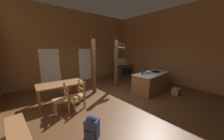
# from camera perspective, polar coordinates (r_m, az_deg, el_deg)

# --- Properties ---
(ground_plane) EXTENTS (8.50, 8.19, 0.10)m
(ground_plane) POSITION_cam_1_polar(r_m,az_deg,el_deg) (5.23, 3.06, -13.84)
(ground_plane) COLOR #4C301C
(wall_back) EXTENTS (8.50, 0.14, 4.32)m
(wall_back) POSITION_cam_1_polar(r_m,az_deg,el_deg) (7.95, -15.80, 10.52)
(wall_back) COLOR brown
(wall_back) RESTS_ON ground_plane
(wall_right) EXTENTS (0.14, 8.19, 4.32)m
(wall_right) POSITION_cam_1_polar(r_m,az_deg,el_deg) (7.97, 24.78, 9.96)
(wall_right) COLOR brown
(wall_right) RESTS_ON ground_plane
(glazed_door_back_left) EXTENTS (1.00, 0.01, 2.05)m
(glazed_door_back_left) POSITION_cam_1_polar(r_m,az_deg,el_deg) (7.42, -27.42, 0.94)
(glazed_door_back_left) COLOR white
(glazed_door_back_left) RESTS_ON ground_plane
(glazed_panel_back_right) EXTENTS (0.84, 0.01, 2.05)m
(glazed_panel_back_right) POSITION_cam_1_polar(r_m,az_deg,el_deg) (8.12, -12.71, 2.60)
(glazed_panel_back_right) COLOR white
(glazed_panel_back_right) RESTS_ON ground_plane
(kitchen_island) EXTENTS (2.23, 1.13, 0.90)m
(kitchen_island) POSITION_cam_1_polar(r_m,az_deg,el_deg) (6.26, 18.36, -5.40)
(kitchen_island) COLOR brown
(kitchen_island) RESTS_ON ground_plane
(stove_range) EXTENTS (1.16, 0.85, 1.32)m
(stove_range) POSITION_cam_1_polar(r_m,az_deg,el_deg) (9.18, 5.49, 0.26)
(stove_range) COLOR #303030
(stove_range) RESTS_ON ground_plane
(support_post_with_pot_rack) EXTENTS (0.69, 0.24, 2.67)m
(support_post_with_pot_rack) POSITION_cam_1_polar(r_m,az_deg,el_deg) (6.36, 2.28, 4.70)
(support_post_with_pot_rack) COLOR brown
(support_post_with_pot_rack) RESTS_ON ground_plane
(support_post_center) EXTENTS (0.14, 0.14, 2.67)m
(support_post_center) POSITION_cam_1_polar(r_m,az_deg,el_deg) (5.55, -8.76, 2.42)
(support_post_center) COLOR brown
(support_post_center) RESTS_ON ground_plane
(step_stool) EXTENTS (0.37, 0.29, 0.30)m
(step_stool) POSITION_cam_1_polar(r_m,az_deg,el_deg) (6.25, 28.37, -8.77)
(step_stool) COLOR #9E7044
(step_stool) RESTS_ON ground_plane
(dining_table) EXTENTS (1.76, 1.01, 0.74)m
(dining_table) POSITION_cam_1_polar(r_m,az_deg,el_deg) (5.13, -23.22, -6.86)
(dining_table) COLOR brown
(dining_table) RESTS_ON ground_plane
(ladderback_chair_near_window) EXTENTS (0.45, 0.45, 0.95)m
(ladderback_chair_near_window) POSITION_cam_1_polar(r_m,az_deg,el_deg) (4.50, -15.88, -11.48)
(ladderback_chair_near_window) COLOR #9E7044
(ladderback_chair_near_window) RESTS_ON ground_plane
(ladderback_chair_by_post) EXTENTS (0.47, 0.47, 0.95)m
(ladderback_chair_by_post) POSITION_cam_1_polar(r_m,az_deg,el_deg) (4.33, -22.69, -12.82)
(ladderback_chair_by_post) COLOR #9E7044
(ladderback_chair_by_post) RESTS_ON ground_plane
(ladderback_chair_at_table_end) EXTENTS (0.55, 0.55, 0.95)m
(ladderback_chair_at_table_end) POSITION_cam_1_polar(r_m,az_deg,el_deg) (6.06, -21.81, -6.12)
(ladderback_chair_at_table_end) COLOR #9E7044
(ladderback_chair_at_table_end) RESTS_ON ground_plane
(bench_along_left_wall) EXTENTS (0.46, 1.46, 0.44)m
(bench_along_left_wall) POSITION_cam_1_polar(r_m,az_deg,el_deg) (3.48, -38.43, -23.14)
(bench_along_left_wall) COLOR brown
(bench_along_left_wall) RESTS_ON ground_plane
(backpack) EXTENTS (0.39, 0.39, 0.60)m
(backpack) POSITION_cam_1_polar(r_m,az_deg,el_deg) (3.11, -9.62, -24.83)
(backpack) COLOR navy
(backpack) RESTS_ON ground_plane
(stockpot_on_counter) EXTENTS (0.35, 0.28, 0.17)m
(stockpot_on_counter) POSITION_cam_1_polar(r_m,az_deg,el_deg) (6.15, 17.37, -0.52)
(stockpot_on_counter) COLOR silver
(stockpot_on_counter) RESTS_ON kitchen_island
(mixing_bowl_on_counter) EXTENTS (0.18, 0.18, 0.06)m
(mixing_bowl_on_counter) POSITION_cam_1_polar(r_m,az_deg,el_deg) (5.86, 16.63, -1.53)
(mixing_bowl_on_counter) COLOR slate
(mixing_bowl_on_counter) RESTS_ON kitchen_island
(bottle_tall_on_counter) EXTENTS (0.06, 0.06, 0.32)m
(bottle_tall_on_counter) POSITION_cam_1_polar(r_m,az_deg,el_deg) (6.03, 15.11, -0.21)
(bottle_tall_on_counter) COLOR #1E2328
(bottle_tall_on_counter) RESTS_ON kitchen_island
(bottle_short_on_counter) EXTENTS (0.07, 0.07, 0.35)m
(bottle_short_on_counter) POSITION_cam_1_polar(r_m,az_deg,el_deg) (5.55, 14.28, -0.95)
(bottle_short_on_counter) COLOR #1E2328
(bottle_short_on_counter) RESTS_ON kitchen_island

